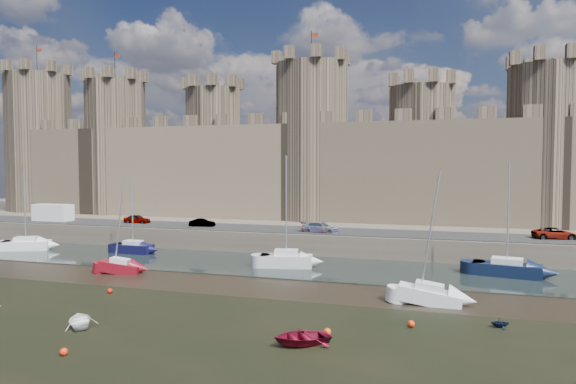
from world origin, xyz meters
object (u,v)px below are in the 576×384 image
at_px(sailboat_3, 507,268).
at_px(car_0, 137,219).
at_px(van, 53,213).
at_px(sailboat_5, 429,294).
at_px(sailboat_2, 286,259).
at_px(car_2, 321,227).
at_px(sailboat_0, 26,244).
at_px(sailboat_1, 133,247).
at_px(car_1, 202,223).
at_px(car_3, 555,234).
at_px(sailboat_4, 120,266).

bearing_deg(sailboat_3, car_0, 179.13).
xyz_separation_m(van, sailboat_5, (52.65, -20.27, -2.98)).
height_order(car_0, sailboat_2, sailboat_2).
height_order(car_2, sailboat_3, sailboat_3).
height_order(sailboat_0, sailboat_3, sailboat_3).
bearing_deg(car_0, sailboat_1, -152.08).
relative_size(sailboat_2, sailboat_3, 1.06).
distance_m(sailboat_3, sailboat_5, 13.84).
height_order(car_1, car_3, car_3).
bearing_deg(sailboat_1, sailboat_4, -60.97).
xyz_separation_m(van, sailboat_2, (38.17, -10.27, -2.83)).
distance_m(sailboat_0, sailboat_5, 49.56).
xyz_separation_m(car_1, car_3, (41.63, 1.13, 0.09)).
bearing_deg(car_1, van, 79.50).
distance_m(car_3, sailboat_0, 61.88).
height_order(car_0, car_3, car_3).
bearing_deg(sailboat_0, sailboat_1, -16.19).
xyz_separation_m(car_1, sailboat_2, (14.61, -10.25, -2.16)).
bearing_deg(car_3, van, 79.71).
bearing_deg(van, sailboat_1, -22.75).
distance_m(sailboat_1, sailboat_2, 20.12).
bearing_deg(sailboat_2, car_1, 133.71).
xyz_separation_m(car_3, van, (-65.19, -1.10, 0.58)).
xyz_separation_m(car_1, sailboat_3, (35.85, -8.17, -2.23)).
relative_size(car_0, sailboat_3, 0.34).
xyz_separation_m(car_0, sailboat_5, (39.47, -21.28, -2.39)).
distance_m(car_1, sailboat_1, 9.53).
height_order(car_1, sailboat_0, sailboat_0).
relative_size(sailboat_0, sailboat_3, 0.97).
height_order(car_3, sailboat_4, sailboat_4).
relative_size(car_0, car_1, 1.10).
relative_size(sailboat_2, sailboat_5, 1.12).
xyz_separation_m(sailboat_0, sailboat_4, (19.14, -7.98, -0.11)).
xyz_separation_m(car_3, sailboat_2, (-27.02, -11.38, -2.25)).
xyz_separation_m(car_1, sailboat_0, (-19.30, -9.48, -2.24)).
height_order(car_0, car_2, car_2).
bearing_deg(car_3, sailboat_3, 136.88).
xyz_separation_m(car_0, car_2, (26.43, -2.11, 0.03)).
bearing_deg(car_2, sailboat_0, 110.02).
distance_m(car_3, sailboat_3, 11.19).
distance_m(sailboat_2, sailboat_5, 17.59).
bearing_deg(sailboat_1, car_0, 121.80).
xyz_separation_m(sailboat_0, sailboat_1, (13.96, 1.92, -0.04)).
relative_size(sailboat_1, sailboat_4, 1.04).
relative_size(car_3, sailboat_5, 0.45).
distance_m(car_2, van, 39.63).
bearing_deg(car_0, sailboat_5, -120.81).
bearing_deg(sailboat_0, sailboat_3, -22.65).
relative_size(sailboat_0, sailboat_5, 1.02).
bearing_deg(sailboat_5, car_1, 146.22).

